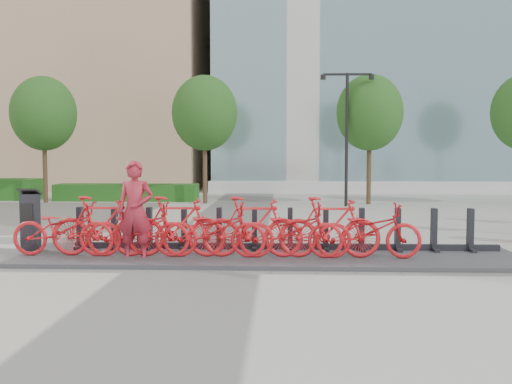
{
  "coord_description": "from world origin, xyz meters",
  "views": [
    {
      "loc": [
        1.53,
        -10.63,
        2.05
      ],
      "look_at": [
        1.0,
        1.5,
        1.2
      ],
      "focal_mm": 40.0,
      "sensor_mm": 36.0,
      "label": 1
    }
  ],
  "objects": [
    {
      "name": "ground",
      "position": [
        0.0,
        0.0,
        0.0
      ],
      "size": [
        120.0,
        120.0,
        0.0
      ],
      "primitive_type": "plane",
      "color": "#A9A9A9"
    },
    {
      "name": "hedge_b",
      "position": [
        -5.0,
        13.2,
        0.35
      ],
      "size": [
        6.0,
        1.2,
        0.7
      ],
      "primitive_type": "cube",
      "color": "#1D491C",
      "rests_on": "ground"
    },
    {
      "name": "tree_0",
      "position": [
        -8.0,
        12.0,
        3.59
      ],
      "size": [
        2.6,
        2.6,
        5.1
      ],
      "color": "#4A3923",
      "rests_on": "ground"
    },
    {
      "name": "tree_1",
      "position": [
        -1.5,
        12.0,
        3.59
      ],
      "size": [
        2.6,
        2.6,
        5.1
      ],
      "color": "#4A3923",
      "rests_on": "ground"
    },
    {
      "name": "tree_2",
      "position": [
        5.0,
        12.0,
        3.59
      ],
      "size": [
        2.6,
        2.6,
        5.1
      ],
      "color": "#4A3923",
      "rests_on": "ground"
    },
    {
      "name": "streetlamp",
      "position": [
        4.0,
        11.0,
        3.13
      ],
      "size": [
        2.0,
        0.2,
        5.0
      ],
      "color": "black",
      "rests_on": "ground"
    },
    {
      "name": "dock_pad",
      "position": [
        1.3,
        0.3,
        0.04
      ],
      "size": [
        9.6,
        2.4,
        0.08
      ],
      "primitive_type": "cube",
      "color": "#434348",
      "rests_on": "ground"
    },
    {
      "name": "dock_rail_posts",
      "position": [
        1.36,
        0.77,
        0.51
      ],
      "size": [
        8.02,
        0.5,
        0.85
      ],
      "primitive_type": null,
      "color": "#212228",
      "rests_on": "dock_pad"
    },
    {
      "name": "bike_0",
      "position": [
        -2.6,
        -0.05,
        0.59
      ],
      "size": [
        1.96,
        0.68,
        1.03
      ],
      "primitive_type": "imported",
      "rotation": [
        0.0,
        0.0,
        1.57
      ],
      "color": "red",
      "rests_on": "dock_pad"
    },
    {
      "name": "bike_1",
      "position": [
        -1.88,
        -0.05,
        0.65
      ],
      "size": [
        1.9,
        0.54,
        1.14
      ],
      "primitive_type": "imported",
      "rotation": [
        0.0,
        0.0,
        1.57
      ],
      "color": "red",
      "rests_on": "dock_pad"
    },
    {
      "name": "bike_2",
      "position": [
        -1.16,
        -0.05,
        0.59
      ],
      "size": [
        1.96,
        0.68,
        1.03
      ],
      "primitive_type": "imported",
      "rotation": [
        0.0,
        0.0,
        1.57
      ],
      "color": "red",
      "rests_on": "dock_pad"
    },
    {
      "name": "bike_3",
      "position": [
        -0.44,
        -0.05,
        0.65
      ],
      "size": [
        1.9,
        0.54,
        1.14
      ],
      "primitive_type": "imported",
      "rotation": [
        0.0,
        0.0,
        1.57
      ],
      "color": "red",
      "rests_on": "dock_pad"
    },
    {
      "name": "bike_4",
      "position": [
        0.28,
        -0.05,
        0.59
      ],
      "size": [
        1.96,
        0.68,
        1.03
      ],
      "primitive_type": "imported",
      "rotation": [
        0.0,
        0.0,
        1.57
      ],
      "color": "red",
      "rests_on": "dock_pad"
    },
    {
      "name": "bike_5",
      "position": [
        1.0,
        -0.05,
        0.65
      ],
      "size": [
        1.9,
        0.54,
        1.14
      ],
      "primitive_type": "imported",
      "rotation": [
        0.0,
        0.0,
        1.57
      ],
      "color": "red",
      "rests_on": "dock_pad"
    },
    {
      "name": "bike_6",
      "position": [
        1.72,
        -0.05,
        0.59
      ],
      "size": [
        1.96,
        0.68,
        1.03
      ],
      "primitive_type": "imported",
      "rotation": [
        0.0,
        0.0,
        1.57
      ],
      "color": "red",
      "rests_on": "dock_pad"
    },
    {
      "name": "bike_7",
      "position": [
        2.44,
        -0.05,
        0.65
      ],
      "size": [
        1.9,
        0.54,
        1.14
      ],
      "primitive_type": "imported",
      "rotation": [
        0.0,
        0.0,
        1.57
      ],
      "color": "red",
      "rests_on": "dock_pad"
    },
    {
      "name": "bike_8",
      "position": [
        3.16,
        -0.05,
        0.59
      ],
      "size": [
        1.96,
        0.68,
        1.03
      ],
      "primitive_type": "imported",
      "rotation": [
        0.0,
        0.0,
        1.57
      ],
      "color": "red",
      "rests_on": "dock_pad"
    },
    {
      "name": "kiosk",
      "position": [
        -3.47,
        0.48,
        0.68
      ],
      "size": [
        0.4,
        0.35,
        1.26
      ],
      "rotation": [
        0.0,
        0.0,
        0.06
      ],
      "color": "#212228",
      "rests_on": "dock_pad"
    },
    {
      "name": "worker_red",
      "position": [
        -1.2,
        -0.12,
        0.95
      ],
      "size": [
        0.71,
        0.49,
        1.9
      ],
      "primitive_type": "imported",
      "rotation": [
        0.0,
        0.0,
        -0.05
      ],
      "color": "#A82332",
      "rests_on": "ground"
    }
  ]
}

